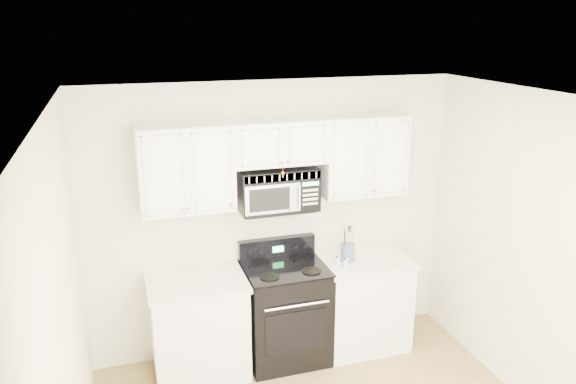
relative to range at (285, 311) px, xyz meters
name	(u,v)px	position (x,y,z in m)	size (l,w,h in m)	color
room	(347,304)	(-0.02, -1.44, 0.82)	(3.51, 3.51, 2.61)	#9F8043
base_cabinet_left	(199,330)	(-0.82, 0.00, -0.06)	(0.86, 0.65, 0.92)	white
base_cabinet_right	(361,304)	(0.78, 0.00, -0.06)	(0.86, 0.65, 0.92)	white
range	(285,311)	(0.00, 0.00, 0.00)	(0.75, 0.68, 1.12)	black
upper_cabinets	(278,157)	(-0.02, 0.15, 1.45)	(2.44, 0.37, 0.75)	white
microwave	(278,189)	(-0.03, 0.13, 1.16)	(0.71, 0.40, 0.39)	black
utensil_crock	(348,252)	(0.62, -0.01, 0.52)	(0.13, 0.13, 0.35)	#505A76
shaker_salt	(346,263)	(0.53, -0.17, 0.49)	(0.05, 0.05, 0.11)	silver
shaker_pepper	(338,261)	(0.48, -0.10, 0.49)	(0.05, 0.05, 0.11)	silver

